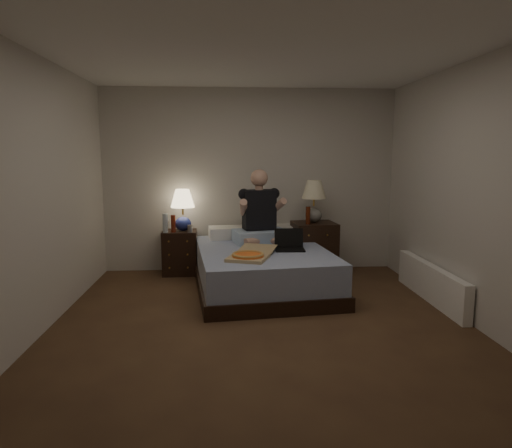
{
  "coord_description": "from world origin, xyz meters",
  "views": [
    {
      "loc": [
        -0.33,
        -4.06,
        1.62
      ],
      "look_at": [
        0.0,
        0.9,
        0.85
      ],
      "focal_mm": 32.0,
      "sensor_mm": 36.0,
      "label": 1
    }
  ],
  "objects": [
    {
      "name": "floor",
      "position": [
        0.0,
        0.0,
        0.0
      ],
      "size": [
        4.0,
        4.5,
        0.0
      ],
      "primitive_type": "cube",
      "color": "brown",
      "rests_on": "ground"
    },
    {
      "name": "ceiling",
      "position": [
        0.0,
        0.0,
        2.5
      ],
      "size": [
        4.0,
        4.5,
        0.0
      ],
      "primitive_type": "cube",
      "rotation": [
        3.14,
        0.0,
        0.0
      ],
      "color": "white",
      "rests_on": "ground"
    },
    {
      "name": "wall_back",
      "position": [
        0.0,
        2.25,
        1.25
      ],
      "size": [
        4.0,
        0.0,
        2.5
      ],
      "primitive_type": "cube",
      "rotation": [
        1.57,
        0.0,
        0.0
      ],
      "color": "beige",
      "rests_on": "ground"
    },
    {
      "name": "wall_front",
      "position": [
        0.0,
        -2.25,
        1.25
      ],
      "size": [
        4.0,
        0.0,
        2.5
      ],
      "primitive_type": "cube",
      "rotation": [
        -1.57,
        0.0,
        0.0
      ],
      "color": "beige",
      "rests_on": "ground"
    },
    {
      "name": "wall_left",
      "position": [
        -2.0,
        0.0,
        1.25
      ],
      "size": [
        0.0,
        4.5,
        2.5
      ],
      "primitive_type": "cube",
      "rotation": [
        1.57,
        0.0,
        1.57
      ],
      "color": "beige",
      "rests_on": "ground"
    },
    {
      "name": "wall_right",
      "position": [
        2.0,
        0.0,
        1.25
      ],
      "size": [
        0.0,
        4.5,
        2.5
      ],
      "primitive_type": "cube",
      "rotation": [
        1.57,
        0.0,
        -1.57
      ],
      "color": "beige",
      "rests_on": "ground"
    },
    {
      "name": "bed",
      "position": [
        0.1,
        1.27,
        0.25
      ],
      "size": [
        1.7,
        2.13,
        0.49
      ],
      "primitive_type": "cube",
      "rotation": [
        0.0,
        0.0,
        0.11
      ],
      "color": "#5368A6",
      "rests_on": "floor"
    },
    {
      "name": "nightstand_left",
      "position": [
        -0.96,
        2.05,
        0.3
      ],
      "size": [
        0.47,
        0.42,
        0.59
      ],
      "primitive_type": "cube",
      "rotation": [
        0.0,
        0.0,
        0.03
      ],
      "color": "black",
      "rests_on": "floor"
    },
    {
      "name": "nightstand_right",
      "position": [
        0.84,
        1.87,
        0.36
      ],
      "size": [
        0.59,
        0.54,
        0.71
      ],
      "primitive_type": "cube",
      "rotation": [
        0.0,
        0.0,
        0.09
      ],
      "color": "black",
      "rests_on": "floor"
    },
    {
      "name": "lamp_left",
      "position": [
        -0.91,
        2.05,
        0.87
      ],
      "size": [
        0.4,
        0.4,
        0.56
      ],
      "primitive_type": null,
      "rotation": [
        0.0,
        0.0,
        0.3
      ],
      "color": "#283693",
      "rests_on": "nightstand_left"
    },
    {
      "name": "lamp_right",
      "position": [
        0.84,
        1.9,
        0.99
      ],
      "size": [
        0.32,
        0.32,
        0.56
      ],
      "primitive_type": null,
      "rotation": [
        0.0,
        0.0,
        0.01
      ],
      "color": "gray",
      "rests_on": "nightstand_right"
    },
    {
      "name": "water_bottle",
      "position": [
        -1.13,
        1.92,
        0.72
      ],
      "size": [
        0.07,
        0.07,
        0.25
      ],
      "primitive_type": "cylinder",
      "color": "silver",
      "rests_on": "nightstand_left"
    },
    {
      "name": "soda_can",
      "position": [
        -0.8,
        1.91,
        0.64
      ],
      "size": [
        0.07,
        0.07,
        0.1
      ],
      "primitive_type": "cylinder",
      "color": "#9E9D99",
      "rests_on": "nightstand_left"
    },
    {
      "name": "beer_bottle_left",
      "position": [
        -1.03,
        1.95,
        0.71
      ],
      "size": [
        0.06,
        0.06,
        0.23
      ],
      "primitive_type": "cylinder",
      "color": "#611D0D",
      "rests_on": "nightstand_left"
    },
    {
      "name": "beer_bottle_right",
      "position": [
        0.73,
        1.75,
        0.83
      ],
      "size": [
        0.06,
        0.06,
        0.23
      ],
      "primitive_type": "cylinder",
      "color": "#4F1C0B",
      "rests_on": "nightstand_right"
    },
    {
      "name": "person",
      "position": [
        0.1,
        1.64,
        0.96
      ],
      "size": [
        0.75,
        0.64,
        0.93
      ],
      "primitive_type": null,
      "rotation": [
        0.0,
        0.0,
        0.21
      ],
      "color": "black",
      "rests_on": "bed"
    },
    {
      "name": "laptop",
      "position": [
        0.41,
        1.15,
        0.61
      ],
      "size": [
        0.35,
        0.29,
        0.24
      ],
      "primitive_type": null,
      "rotation": [
        0.0,
        0.0,
        -0.03
      ],
      "color": "black",
      "rests_on": "bed"
    },
    {
      "name": "pizza_box",
      "position": [
        -0.1,
        0.71,
        0.53
      ],
      "size": [
        0.63,
        0.85,
        0.08
      ],
      "primitive_type": null,
      "rotation": [
        0.0,
        0.0,
        -0.33
      ],
      "color": "tan",
      "rests_on": "bed"
    },
    {
      "name": "radiator",
      "position": [
        1.93,
        0.69,
        0.2
      ],
      "size": [
        0.1,
        1.6,
        0.4
      ],
      "primitive_type": "cube",
      "color": "white",
      "rests_on": "floor"
    }
  ]
}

